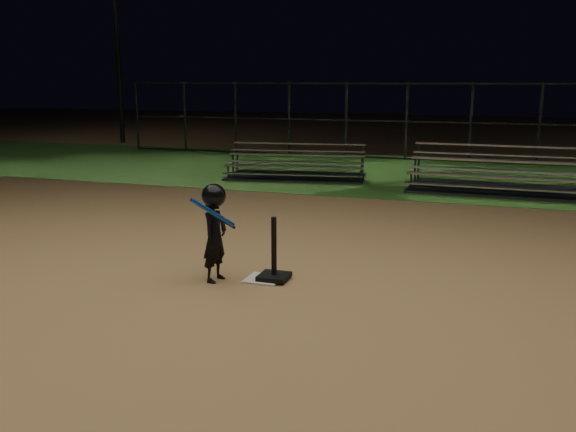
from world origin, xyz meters
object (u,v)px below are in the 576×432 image
at_px(bleacher_right, 503,183).
at_px(light_pole_left, 115,19).
at_px(batting_tee, 274,267).
at_px(child_batter, 215,230).
at_px(home_plate, 264,279).
at_px(bleacher_left, 296,171).

distance_m(bleacher_right, light_pole_left, 17.25).
bearing_deg(light_pole_left, batting_tee, -50.87).
bearing_deg(child_batter, batting_tee, -63.91).
height_order(home_plate, child_batter, child_batter).
height_order(child_batter, light_pole_left, light_pole_left).
bearing_deg(light_pole_left, home_plate, -51.23).
xyz_separation_m(home_plate, child_batter, (-0.58, -0.22, 0.67)).
height_order(child_batter, bleacher_left, child_batter).
bearing_deg(batting_tee, home_plate, -169.88).
height_order(home_plate, bleacher_left, bleacher_left).
relative_size(home_plate, light_pole_left, 0.05).
height_order(child_batter, bleacher_right, child_batter).
distance_m(child_batter, bleacher_right, 8.84).
bearing_deg(child_batter, bleacher_left, 18.07).
bearing_deg(light_pole_left, bleacher_right, -25.32).
height_order(home_plate, batting_tee, batting_tee).
bearing_deg(light_pole_left, child_batter, -53.03).
xyz_separation_m(bleacher_left, bleacher_right, (5.22, -0.45, 0.03)).
xyz_separation_m(batting_tee, bleacher_left, (-2.37, 8.27, 0.00)).
bearing_deg(bleacher_right, home_plate, -109.63).
bearing_deg(home_plate, light_pole_left, 128.77).
distance_m(home_plate, batting_tee, 0.22).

